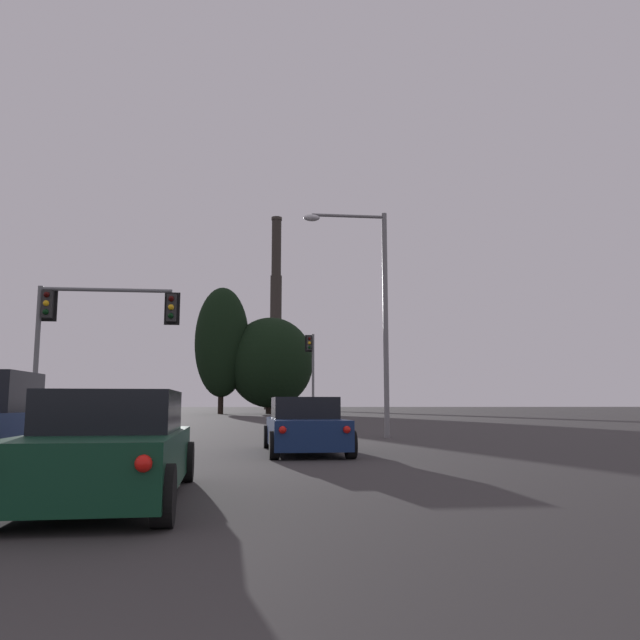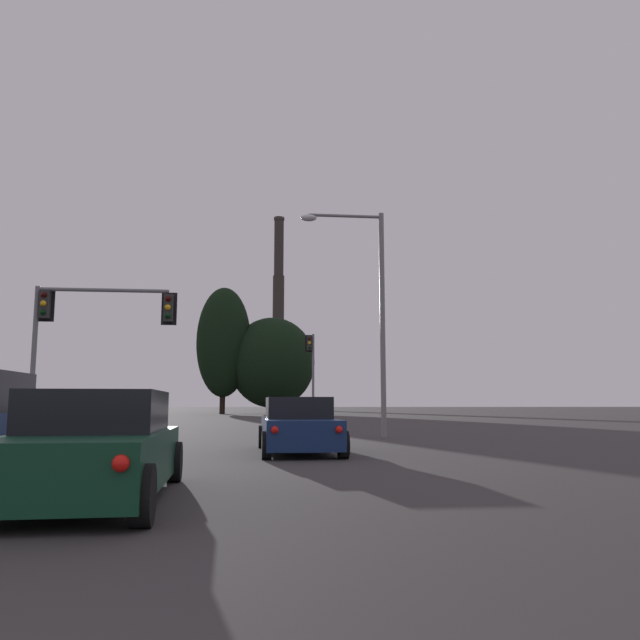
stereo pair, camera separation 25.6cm
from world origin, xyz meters
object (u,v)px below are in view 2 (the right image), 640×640
at_px(traffic_light_far_right, 311,364).
at_px(smokestack, 278,332).
at_px(sedan_center_lane_second, 95,448).
at_px(sedan_right_lane_front, 298,427).
at_px(street_lamp, 369,297).
at_px(traffic_light_overhead_left, 84,322).

bearing_deg(traffic_light_far_right, smokestack, 89.13).
bearing_deg(traffic_light_far_right, sedan_center_lane_second, -99.64).
bearing_deg(sedan_right_lane_front, street_lamp, 64.54).
bearing_deg(traffic_light_overhead_left, sedan_center_lane_second, -74.31).
relative_size(traffic_light_far_right, street_lamp, 0.73).
bearing_deg(traffic_light_overhead_left, traffic_light_far_right, 64.16).
relative_size(traffic_light_overhead_left, street_lamp, 0.64).
bearing_deg(smokestack, traffic_light_overhead_left, -95.32).
bearing_deg(traffic_light_far_right, street_lamp, -89.42).
distance_m(sedan_right_lane_front, traffic_light_far_right, 29.28).
distance_m(sedan_right_lane_front, traffic_light_overhead_left, 11.05).
distance_m(traffic_light_far_right, traffic_light_overhead_left, 24.02).
height_order(sedan_right_lane_front, smokestack, smokestack).
bearing_deg(sedan_center_lane_second, sedan_right_lane_front, 65.23).
distance_m(sedan_right_lane_front, smokestack, 138.62).
distance_m(traffic_light_overhead_left, street_lamp, 10.75).
height_order(sedan_center_lane_second, traffic_light_far_right, traffic_light_far_right).
distance_m(sedan_right_lane_front, street_lamp, 8.99).
distance_m(street_lamp, smokestack, 131.07).
bearing_deg(street_lamp, smokestack, 89.38).
relative_size(sedan_right_lane_front, street_lamp, 0.54).
relative_size(traffic_light_far_right, traffic_light_overhead_left, 1.14).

